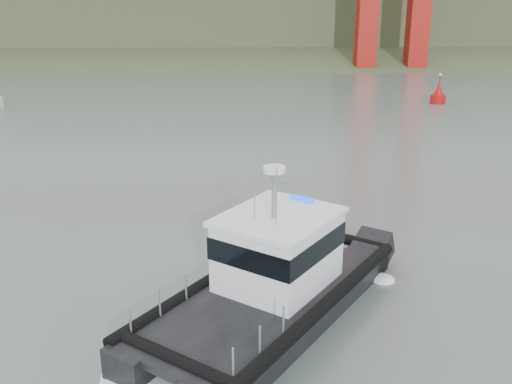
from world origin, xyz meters
TOP-DOWN VIEW (x-y plane):
  - ground at (0.00, 0.00)m, footprint 400.00×400.00m
  - headlands at (0.00, 125.50)m, footprint 500.00×105.36m
  - patrol_boat at (-1.52, 2.96)m, footprint 10.69×12.30m
  - nav_buoy at (19.56, 45.62)m, footprint 1.65×1.65m

SIDE VIEW (x-z plane):
  - ground at x=0.00m, z-range 0.00..0.00m
  - nav_buoy at x=19.56m, z-range -0.81..2.61m
  - patrol_boat at x=-1.52m, z-range -1.46..4.39m
  - headlands at x=0.00m, z-range -6.52..20.61m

